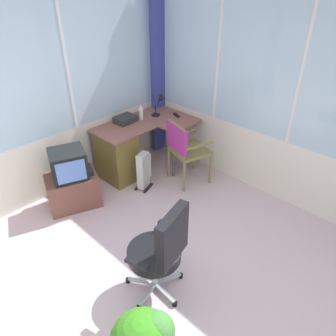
{
  "coord_description": "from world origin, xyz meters",
  "views": [
    {
      "loc": [
        -1.23,
        -1.42,
        2.69
      ],
      "look_at": [
        0.97,
        0.72,
        0.77
      ],
      "focal_mm": 34.45,
      "sensor_mm": 36.0,
      "label": 1
    }
  ],
  "objects_px": {
    "desk": "(120,152)",
    "tv_remote": "(176,115)",
    "spray_bottle": "(141,113)",
    "desk_lamp": "(161,102)",
    "wooden_armchair": "(183,145)",
    "tv_on_stand": "(72,182)",
    "paper_tray": "(125,119)",
    "space_heater": "(144,170)",
    "office_chair": "(162,248)"
  },
  "relations": [
    {
      "from": "desk_lamp",
      "to": "office_chair",
      "type": "distance_m",
      "value": 2.61
    },
    {
      "from": "desk_lamp",
      "to": "space_heater",
      "type": "relative_size",
      "value": 0.6
    },
    {
      "from": "spray_bottle",
      "to": "space_heater",
      "type": "relative_size",
      "value": 0.39
    },
    {
      "from": "space_heater",
      "to": "desk_lamp",
      "type": "bearing_deg",
      "value": 28.35
    },
    {
      "from": "spray_bottle",
      "to": "wooden_armchair",
      "type": "xyz_separation_m",
      "value": [
        0.03,
        -0.81,
        -0.25
      ]
    },
    {
      "from": "desk_lamp",
      "to": "tv_remote",
      "type": "xyz_separation_m",
      "value": [
        0.14,
        -0.19,
        -0.2
      ]
    },
    {
      "from": "desk",
      "to": "tv_on_stand",
      "type": "bearing_deg",
      "value": -174.45
    },
    {
      "from": "desk_lamp",
      "to": "spray_bottle",
      "type": "bearing_deg",
      "value": 162.23
    },
    {
      "from": "wooden_armchair",
      "to": "tv_on_stand",
      "type": "xyz_separation_m",
      "value": [
        -1.37,
        0.67,
        -0.25
      ]
    },
    {
      "from": "tv_remote",
      "to": "office_chair",
      "type": "distance_m",
      "value": 2.57
    },
    {
      "from": "desk_lamp",
      "to": "spray_bottle",
      "type": "xyz_separation_m",
      "value": [
        -0.32,
        0.1,
        -0.11
      ]
    },
    {
      "from": "desk",
      "to": "desk_lamp",
      "type": "distance_m",
      "value": 0.98
    },
    {
      "from": "desk_lamp",
      "to": "wooden_armchair",
      "type": "xyz_separation_m",
      "value": [
        -0.29,
        -0.71,
        -0.36
      ]
    },
    {
      "from": "tv_remote",
      "to": "wooden_armchair",
      "type": "height_order",
      "value": "wooden_armchair"
    },
    {
      "from": "office_chair",
      "to": "spray_bottle",
      "type": "bearing_deg",
      "value": 52.08
    },
    {
      "from": "desk",
      "to": "spray_bottle",
      "type": "relative_size",
      "value": 6.54
    },
    {
      "from": "office_chair",
      "to": "tv_remote",
      "type": "bearing_deg",
      "value": 39.93
    },
    {
      "from": "space_heater",
      "to": "spray_bottle",
      "type": "bearing_deg",
      "value": 49.45
    },
    {
      "from": "desk",
      "to": "wooden_armchair",
      "type": "bearing_deg",
      "value": -55.87
    },
    {
      "from": "desk_lamp",
      "to": "tv_on_stand",
      "type": "distance_m",
      "value": 1.78
    },
    {
      "from": "desk_lamp",
      "to": "tv_remote",
      "type": "height_order",
      "value": "desk_lamp"
    },
    {
      "from": "tv_remote",
      "to": "paper_tray",
      "type": "xyz_separation_m",
      "value": [
        -0.69,
        0.38,
        0.03
      ]
    },
    {
      "from": "spray_bottle",
      "to": "wooden_armchair",
      "type": "bearing_deg",
      "value": -88.03
    },
    {
      "from": "space_heater",
      "to": "tv_remote",
      "type": "bearing_deg",
      "value": 14.14
    },
    {
      "from": "desk_lamp",
      "to": "paper_tray",
      "type": "relative_size",
      "value": 1.11
    },
    {
      "from": "desk",
      "to": "tv_on_stand",
      "type": "relative_size",
      "value": 1.76
    },
    {
      "from": "tv_remote",
      "to": "paper_tray",
      "type": "bearing_deg",
      "value": 171.73
    },
    {
      "from": "tv_remote",
      "to": "wooden_armchair",
      "type": "relative_size",
      "value": 0.16
    },
    {
      "from": "tv_remote",
      "to": "spray_bottle",
      "type": "xyz_separation_m",
      "value": [
        -0.46,
        0.29,
        0.09
      ]
    },
    {
      "from": "wooden_armchair",
      "to": "space_heater",
      "type": "distance_m",
      "value": 0.64
    },
    {
      "from": "paper_tray",
      "to": "office_chair",
      "type": "xyz_separation_m",
      "value": [
        -1.27,
        -2.02,
        -0.23
      ]
    },
    {
      "from": "spray_bottle",
      "to": "office_chair",
      "type": "distance_m",
      "value": 2.46
    },
    {
      "from": "desk_lamp",
      "to": "wooden_armchair",
      "type": "distance_m",
      "value": 0.85
    },
    {
      "from": "tv_on_stand",
      "to": "spray_bottle",
      "type": "bearing_deg",
      "value": 6.04
    },
    {
      "from": "desk",
      "to": "wooden_armchair",
      "type": "xyz_separation_m",
      "value": [
        0.51,
        -0.75,
        0.19
      ]
    },
    {
      "from": "wooden_armchair",
      "to": "paper_tray",
      "type": "bearing_deg",
      "value": 106.23
    },
    {
      "from": "desk",
      "to": "paper_tray",
      "type": "relative_size",
      "value": 4.71
    },
    {
      "from": "spray_bottle",
      "to": "wooden_armchair",
      "type": "height_order",
      "value": "spray_bottle"
    },
    {
      "from": "desk",
      "to": "tv_remote",
      "type": "bearing_deg",
      "value": -13.77
    },
    {
      "from": "desk",
      "to": "tv_remote",
      "type": "relative_size",
      "value": 9.42
    },
    {
      "from": "desk_lamp",
      "to": "office_chair",
      "type": "height_order",
      "value": "desk_lamp"
    },
    {
      "from": "tv_remote",
      "to": "wooden_armchair",
      "type": "distance_m",
      "value": 0.69
    },
    {
      "from": "office_chair",
      "to": "wooden_armchair",
      "type": "bearing_deg",
      "value": 36.21
    },
    {
      "from": "desk_lamp",
      "to": "spray_bottle",
      "type": "relative_size",
      "value": 1.55
    },
    {
      "from": "tv_remote",
      "to": "office_chair",
      "type": "xyz_separation_m",
      "value": [
        -1.96,
        -1.64,
        -0.19
      ]
    },
    {
      "from": "spray_bottle",
      "to": "paper_tray",
      "type": "height_order",
      "value": "spray_bottle"
    },
    {
      "from": "tv_remote",
      "to": "space_heater",
      "type": "xyz_separation_m",
      "value": [
        -0.9,
        -0.23,
        -0.48
      ]
    },
    {
      "from": "spray_bottle",
      "to": "wooden_armchair",
      "type": "distance_m",
      "value": 0.85
    },
    {
      "from": "office_chair",
      "to": "paper_tray",
      "type": "bearing_deg",
      "value": 57.81
    },
    {
      "from": "tv_remote",
      "to": "spray_bottle",
      "type": "distance_m",
      "value": 0.55
    }
  ]
}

